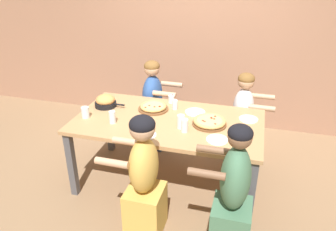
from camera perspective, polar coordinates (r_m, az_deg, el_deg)
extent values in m
plane|color=#896B4C|center=(3.77, 0.00, -11.37)|extent=(18.00, 18.00, 0.00)
cube|color=#9E7056|center=(4.66, 5.73, 17.41)|extent=(10.00, 0.06, 3.20)
cube|color=tan|center=(3.36, 0.00, -1.07)|extent=(1.91, 1.04, 0.04)
cube|color=#4C4C51|center=(3.53, -16.41, -8.16)|extent=(0.07, 0.07, 0.74)
cube|color=#4C4C51|center=(3.09, 14.23, -13.30)|extent=(0.07, 0.07, 0.74)
cube|color=#4C4C51|center=(4.21, -10.12, -1.52)|extent=(0.07, 0.07, 0.74)
cube|color=#4C4C51|center=(3.86, 14.88, -4.80)|extent=(0.07, 0.07, 0.74)
cylinder|color=brown|center=(3.28, 7.21, -1.46)|extent=(0.34, 0.34, 0.02)
torus|color=tan|center=(3.27, 7.24, -0.95)|extent=(0.32, 0.32, 0.04)
cylinder|color=#E5C675|center=(3.27, 7.24, -1.05)|extent=(0.27, 0.27, 0.03)
cylinder|color=#C6422D|center=(3.30, 7.59, -0.46)|extent=(0.02, 0.02, 0.01)
cylinder|color=#C6422D|center=(3.19, 8.24, -1.44)|extent=(0.02, 0.02, 0.01)
cylinder|color=#C6422D|center=(3.31, 7.55, -0.37)|extent=(0.02, 0.02, 0.01)
cylinder|color=#C6422D|center=(3.22, 6.37, -1.03)|extent=(0.02, 0.02, 0.01)
cylinder|color=#C6422D|center=(3.34, 8.20, -0.13)|extent=(0.02, 0.02, 0.01)
cylinder|color=#C6422D|center=(3.28, 8.05, -0.59)|extent=(0.02, 0.02, 0.01)
cylinder|color=#C6422D|center=(3.24, 6.07, -0.88)|extent=(0.02, 0.02, 0.01)
cylinder|color=brown|center=(3.58, -2.57, 1.17)|extent=(0.33, 0.33, 0.02)
torus|color=tan|center=(3.57, -2.58, 1.60)|extent=(0.29, 0.29, 0.03)
cylinder|color=#E5C675|center=(3.57, -2.58, 1.52)|extent=(0.24, 0.24, 0.03)
cylinder|color=#C6422D|center=(3.52, -3.96, 1.44)|extent=(0.02, 0.02, 0.01)
cylinder|color=#C6422D|center=(3.56, -3.27, 1.77)|extent=(0.02, 0.02, 0.01)
cylinder|color=#C6422D|center=(3.54, -1.44, 1.60)|extent=(0.02, 0.02, 0.01)
cylinder|color=#C6422D|center=(3.53, -2.37, 1.52)|extent=(0.02, 0.02, 0.01)
cylinder|color=#C6422D|center=(3.53, -1.47, 1.58)|extent=(0.02, 0.02, 0.01)
cylinder|color=black|center=(3.71, -10.81, 1.96)|extent=(0.24, 0.24, 0.05)
cylinder|color=black|center=(3.64, -8.38, 1.87)|extent=(0.11, 0.02, 0.02)
ellipsoid|color=#D68E4C|center=(3.69, -10.88, 2.70)|extent=(0.21, 0.21, 0.12)
cylinder|color=white|center=(3.46, 13.84, -0.62)|extent=(0.19, 0.19, 0.01)
cube|color=#B7B7BC|center=(3.45, 13.85, -0.49)|extent=(0.08, 0.12, 0.01)
cylinder|color=white|center=(3.52, 4.74, 0.59)|extent=(0.22, 0.22, 0.01)
cube|color=#B7B7BC|center=(3.51, 4.75, 0.73)|extent=(0.06, 0.15, 0.01)
cylinder|color=white|center=(3.02, 8.55, -4.19)|extent=(0.20, 0.20, 0.01)
cube|color=#B7B7BC|center=(3.02, 8.56, -4.04)|extent=(0.05, 0.14, 0.01)
cylinder|color=white|center=(3.07, -3.86, -3.39)|extent=(0.20, 0.20, 0.01)
cube|color=#B7B7BC|center=(3.07, -3.87, -3.25)|extent=(0.10, 0.11, 0.01)
cylinder|color=silver|center=(3.73, 0.58, 2.86)|extent=(0.07, 0.07, 0.09)
cylinder|color=#1EA8DB|center=(3.74, 0.58, 2.68)|extent=(0.06, 0.06, 0.06)
cylinder|color=black|center=(3.72, 0.82, 2.98)|extent=(0.01, 0.01, 0.11)
cylinder|color=silver|center=(3.57, 1.25, 1.89)|extent=(0.06, 0.06, 0.10)
cylinder|color=black|center=(3.58, 1.25, 1.56)|extent=(0.05, 0.05, 0.06)
cylinder|color=silver|center=(3.10, 2.91, -1.76)|extent=(0.07, 0.07, 0.13)
cylinder|color=black|center=(3.12, 2.90, -2.25)|extent=(0.06, 0.06, 0.07)
cylinder|color=silver|center=(3.31, -9.67, -0.29)|extent=(0.06, 0.06, 0.13)
cylinder|color=silver|center=(3.33, -9.63, -0.72)|extent=(0.06, 0.06, 0.07)
cylinder|color=silver|center=(3.49, -14.20, 0.54)|extent=(0.08, 0.08, 0.12)
cylinder|color=black|center=(3.49, -14.17, 0.30)|extent=(0.07, 0.07, 0.08)
cylinder|color=silver|center=(2.96, 12.51, -3.95)|extent=(0.07, 0.07, 0.12)
cylinder|color=silver|center=(2.98, 12.45, -4.49)|extent=(0.06, 0.06, 0.06)
cylinder|color=silver|center=(3.17, 2.26, -1.08)|extent=(0.07, 0.07, 0.14)
cube|color=gold|center=(3.08, -3.94, -16.03)|extent=(0.32, 0.34, 0.45)
ellipsoid|color=gold|center=(2.78, -4.25, -8.68)|extent=(0.24, 0.36, 0.51)
sphere|color=tan|center=(2.60, -4.50, -2.27)|extent=(0.21, 0.21, 0.21)
ellipsoid|color=black|center=(2.58, -4.53, -1.56)|extent=(0.21, 0.21, 0.15)
cylinder|color=tan|center=(2.67, -9.77, -8.11)|extent=(0.28, 0.06, 0.06)
cylinder|color=tan|center=(2.93, -7.01, -4.54)|extent=(0.28, 0.06, 0.06)
cube|color=#477556|center=(2.97, 10.76, -18.44)|extent=(0.32, 0.34, 0.45)
ellipsoid|color=#477556|center=(2.65, 11.67, -10.58)|extent=(0.24, 0.36, 0.56)
sphere|color=brown|center=(2.45, 12.44, -3.67)|extent=(0.18, 0.18, 0.18)
ellipsoid|color=black|center=(2.44, 12.51, -3.01)|extent=(0.19, 0.19, 0.13)
cylinder|color=brown|center=(2.46, 6.72, -10.06)|extent=(0.28, 0.06, 0.06)
cylinder|color=brown|center=(2.74, 7.91, -5.97)|extent=(0.28, 0.06, 0.06)
cube|color=#2D5193|center=(4.34, -2.59, -2.36)|extent=(0.32, 0.34, 0.45)
ellipsoid|color=#2D5193|center=(4.13, -2.72, 3.57)|extent=(0.24, 0.36, 0.52)
sphere|color=tan|center=(4.01, -2.82, 8.16)|extent=(0.19, 0.19, 0.19)
ellipsoid|color=brown|center=(4.00, -2.84, 8.62)|extent=(0.19, 0.19, 0.13)
cylinder|color=tan|center=(4.19, 0.67, 5.47)|extent=(0.28, 0.06, 0.06)
cylinder|color=tan|center=(3.89, -0.64, 3.76)|extent=(0.28, 0.06, 0.06)
cube|color=silver|center=(4.17, 12.35, -4.28)|extent=(0.32, 0.34, 0.45)
ellipsoid|color=silver|center=(3.96, 12.98, 1.46)|extent=(0.24, 0.36, 0.46)
sphere|color=tan|center=(3.84, 13.45, 5.81)|extent=(0.19, 0.19, 0.19)
ellipsoid|color=brown|center=(3.83, 13.50, 6.28)|extent=(0.19, 0.19, 0.13)
cylinder|color=tan|center=(4.09, 16.13, 3.21)|extent=(0.28, 0.06, 0.06)
cylinder|color=tan|center=(3.77, 16.04, 1.28)|extent=(0.28, 0.06, 0.06)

